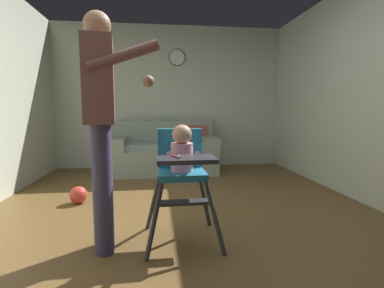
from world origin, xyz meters
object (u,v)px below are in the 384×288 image
couch (166,152)px  high_chair (182,162)px  adult_standing (101,119)px  toy_ball_second (79,195)px  wall_clock (177,58)px

couch → high_chair: 2.66m
adult_standing → couch: bearing=71.5°
toy_ball_second → high_chair: bearing=-45.1°
couch → toy_ball_second: bearing=-33.4°
toy_ball_second → wall_clock: (1.26, 2.05, 1.88)m
high_chair → wall_clock: 3.40m
couch → toy_ball_second: (-1.03, -1.57, -0.24)m
high_chair → wall_clock: (0.19, 3.12, 1.34)m
adult_standing → wall_clock: 3.43m
couch → adult_standing: 2.84m
wall_clock → high_chair: bearing=-93.5°
couch → adult_standing: (-0.55, -2.71, 0.64)m
adult_standing → toy_ball_second: adult_standing is taller
high_chair → toy_ball_second: high_chair is taller
couch → high_chair: (0.04, -2.64, 0.31)m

